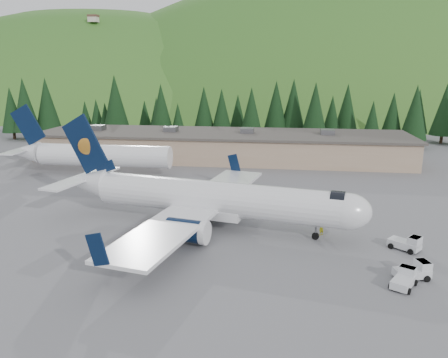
% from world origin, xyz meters
% --- Properties ---
extents(ground, '(600.00, 600.00, 0.00)m').
position_xyz_m(ground, '(0.00, 0.00, 0.00)').
color(ground, '#5D5D63').
extents(airliner, '(35.85, 33.86, 11.94)m').
position_xyz_m(airliner, '(-1.03, 0.21, 3.18)').
color(airliner, white).
rests_on(airliner, ground).
extents(second_airliner, '(27.50, 11.00, 10.05)m').
position_xyz_m(second_airliner, '(-24.92, 22.00, 3.32)').
color(second_airliner, white).
rests_on(second_airliner, ground).
extents(baggage_tug_a, '(3.11, 2.34, 1.50)m').
position_xyz_m(baggage_tug_a, '(18.26, -9.69, 0.67)').
color(baggage_tug_a, silver).
rests_on(baggage_tug_a, ground).
extents(baggage_tug_b, '(3.16, 2.91, 1.54)m').
position_xyz_m(baggage_tug_b, '(19.17, -3.67, 0.69)').
color(baggage_tug_b, silver).
rests_on(baggage_tug_b, ground).
extents(baggage_tug_c, '(2.57, 3.00, 1.44)m').
position_xyz_m(baggage_tug_c, '(17.05, -11.22, 0.64)').
color(baggage_tug_c, silver).
rests_on(baggage_tug_c, ground).
extents(terminal_building, '(71.00, 17.00, 6.10)m').
position_xyz_m(terminal_building, '(-5.01, 38.00, 2.62)').
color(terminal_building, '#A08467').
rests_on(terminal_building, ground).
extents(ramp_worker, '(0.73, 0.72, 1.70)m').
position_xyz_m(ramp_worker, '(11.26, -0.82, 0.85)').
color(ramp_worker, yellow).
rests_on(ramp_worker, ground).
extents(tree_line, '(113.76, 19.43, 14.46)m').
position_xyz_m(tree_line, '(-4.04, 59.99, 7.63)').
color(tree_line, black).
rests_on(tree_line, ground).
extents(hills, '(614.00, 330.00, 300.00)m').
position_xyz_m(hills, '(53.34, 207.38, -82.80)').
color(hills, '#1C5F1A').
rests_on(hills, ground).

